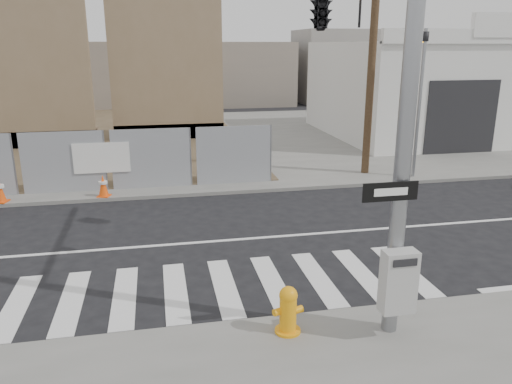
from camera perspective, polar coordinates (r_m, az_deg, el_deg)
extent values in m
plane|color=black|center=(12.69, -5.16, -5.68)|extent=(100.00, 100.00, 0.00)
cube|color=slate|center=(26.16, -8.66, 5.90)|extent=(50.00, 20.00, 0.12)
cylinder|color=gray|center=(7.92, 16.78, 7.43)|extent=(0.26, 0.26, 7.00)
cube|color=#B2B2AF|center=(8.39, 15.96, -9.82)|extent=(0.55, 0.30, 1.05)
cube|color=black|center=(7.88, 15.11, 0.05)|extent=(0.90, 0.03, 0.30)
cube|color=silver|center=(7.86, 15.18, 0.01)|extent=(0.55, 0.01, 0.12)
imported|color=black|center=(11.73, 7.48, 20.24)|extent=(0.53, 2.48, 1.00)
cylinder|color=gray|center=(18.84, 18.15, 9.41)|extent=(0.12, 0.12, 5.20)
imported|color=black|center=(18.73, 18.86, 17.00)|extent=(0.16, 0.20, 1.00)
cube|color=#776247|center=(25.38, -25.38, 13.47)|extent=(6.00, 0.50, 8.00)
cube|color=#776247|center=(26.11, -24.22, 5.64)|extent=(6.00, 1.30, 0.80)
cube|color=#776247|center=(25.72, -10.21, 14.76)|extent=(5.50, 0.50, 8.00)
cube|color=#776247|center=(26.45, -9.84, 6.97)|extent=(5.50, 1.30, 0.80)
cube|color=silver|center=(29.10, 20.50, 11.01)|extent=(12.00, 10.00, 4.80)
cube|color=black|center=(23.90, 22.44, 7.90)|extent=(3.40, 0.06, 3.20)
cylinder|color=#4E3A24|center=(18.85, 13.28, 17.11)|extent=(0.28, 0.28, 10.00)
cylinder|color=#F79E0D|center=(8.75, 3.64, -15.51)|extent=(0.55, 0.55, 0.04)
cylinder|color=#F79E0D|center=(8.59, 3.67, -13.77)|extent=(0.36, 0.36, 0.66)
sphere|color=#F79E0D|center=(8.42, 3.72, -11.71)|extent=(0.31, 0.31, 0.31)
cylinder|color=#F79E0D|center=(8.52, 2.51, -13.52)|extent=(0.18, 0.16, 0.12)
cylinder|color=#F79E0D|center=(8.60, 4.84, -13.25)|extent=(0.18, 0.16, 0.12)
cube|color=#F14B0C|center=(17.26, -27.13, -0.97)|extent=(0.49, 0.49, 0.03)
cube|color=#FD500D|center=(16.67, -16.97, -0.42)|extent=(0.46, 0.46, 0.03)
cone|color=#FD500D|center=(16.58, -17.07, 0.71)|extent=(0.41, 0.41, 0.71)
cylinder|color=silver|center=(16.56, -17.10, 1.05)|extent=(0.27, 0.27, 0.08)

